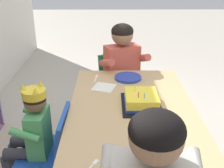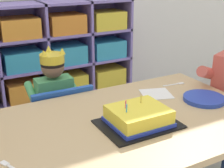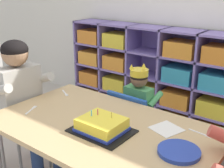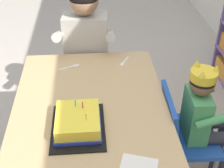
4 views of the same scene
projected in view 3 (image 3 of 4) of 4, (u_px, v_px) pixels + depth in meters
The scene contains 12 objects.
storage_cubby_shelf at pixel (164, 82), 2.95m from camera, with size 2.24×0.31×1.02m.
activity_table at pixel (102, 135), 1.74m from camera, with size 1.36×0.81×0.63m.
classroom_chair_blue at pixel (133, 122), 2.25m from camera, with size 0.38×0.32×0.66m.
child_with_crown at pixel (141, 102), 2.28m from camera, with size 0.30×0.31×0.85m.
classroom_chair_adult_side at pixel (19, 118), 2.25m from camera, with size 0.37×0.34×0.68m.
adult_helper_seated at pixel (24, 95), 2.11m from camera, with size 0.44×0.42×1.05m.
birthday_cake_on_tray at pixel (102, 126), 1.63m from camera, with size 0.34×0.25×0.12m.
paper_plate_stack at pixel (179, 151), 1.43m from camera, with size 0.21×0.21×0.02m, color #233DA3.
paper_napkin_square at pixel (166, 129), 1.67m from camera, with size 0.16×0.16×0.00m, color white.
fork_at_table_front_edge at pixel (202, 134), 1.61m from camera, with size 0.14×0.03×0.00m.
fork_scattered_mid_table at pixel (65, 93), 2.20m from camera, with size 0.12×0.08×0.00m.
fork_beside_plate_stack at pixel (32, 109), 1.92m from camera, with size 0.07×0.13×0.00m.
Camera 3 is at (0.98, -1.18, 1.43)m, focal length 46.20 mm.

